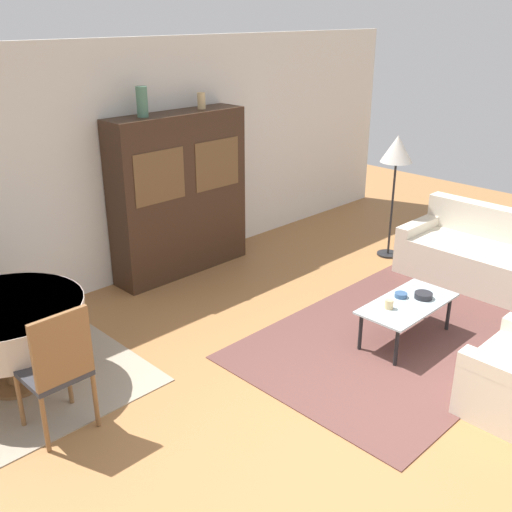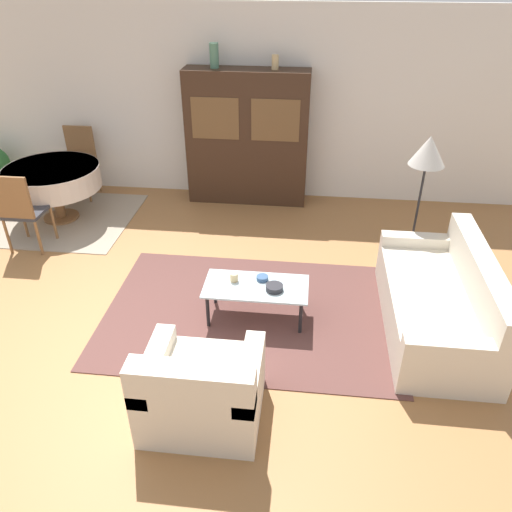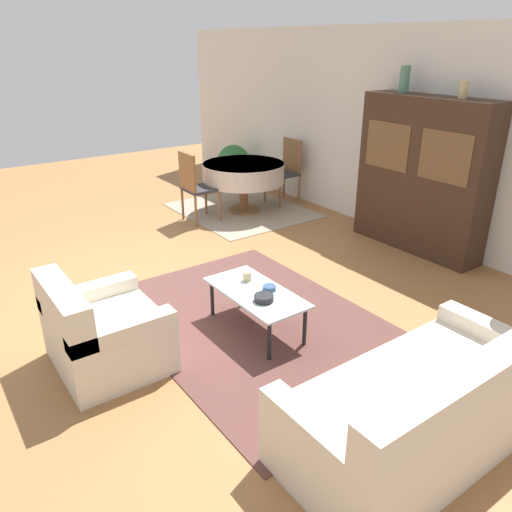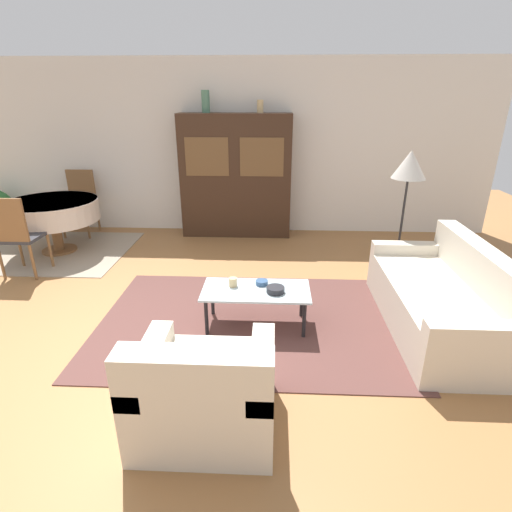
# 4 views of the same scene
# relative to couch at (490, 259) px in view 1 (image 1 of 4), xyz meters

# --- Properties ---
(ground_plane) EXTENTS (14.00, 14.00, 0.00)m
(ground_plane) POSITION_rel_couch_xyz_m (-3.16, -0.56, -0.30)
(ground_plane) COLOR #9E6B3D
(wall_back) EXTENTS (10.00, 0.06, 2.70)m
(wall_back) POSITION_rel_couch_xyz_m (-3.16, 3.07, 1.05)
(wall_back) COLOR silver
(wall_back) RESTS_ON ground_plane
(area_rug) EXTENTS (3.04, 2.08, 0.01)m
(area_rug) POSITION_rel_couch_xyz_m (-1.88, 0.02, -0.29)
(area_rug) COLOR brown
(area_rug) RESTS_ON ground_plane
(dining_rug) EXTENTS (2.07, 1.77, 0.01)m
(dining_rug) POSITION_rel_couch_xyz_m (-4.86, 1.86, -0.29)
(dining_rug) COLOR gray
(dining_rug) RESTS_ON ground_plane
(couch) EXTENTS (0.92, 1.92, 0.83)m
(couch) POSITION_rel_couch_xyz_m (0.00, 0.00, 0.00)
(couch) COLOR beige
(couch) RESTS_ON ground_plane
(coffee_table) EXTENTS (1.04, 0.51, 0.39)m
(coffee_table) POSITION_rel_couch_xyz_m (-1.82, -0.04, 0.06)
(coffee_table) COLOR black
(coffee_table) RESTS_ON area_rug
(display_cabinet) EXTENTS (1.73, 0.42, 1.90)m
(display_cabinet) POSITION_rel_couch_xyz_m (-2.27, 2.81, 0.65)
(display_cabinet) COLOR #382316
(display_cabinet) RESTS_ON ground_plane
(dining_table) EXTENTS (1.27, 1.27, 0.76)m
(dining_table) POSITION_rel_couch_xyz_m (-4.82, 1.87, 0.32)
(dining_table) COLOR brown
(dining_table) RESTS_ON dining_rug
(dining_chair_near) EXTENTS (0.44, 0.44, 1.03)m
(dining_chair_near) POSITION_rel_couch_xyz_m (-4.82, 1.01, 0.29)
(dining_chair_near) COLOR brown
(dining_chair_near) RESTS_ON dining_rug
(floor_lamp) EXTENTS (0.40, 0.40, 1.56)m
(floor_lamp) POSITION_rel_couch_xyz_m (-0.08, 1.30, 1.04)
(floor_lamp) COLOR black
(floor_lamp) RESTS_ON ground_plane
(cup) EXTENTS (0.08, 0.08, 0.09)m
(cup) POSITION_rel_couch_xyz_m (-2.05, 0.02, 0.15)
(cup) COLOR tan
(cup) RESTS_ON coffee_table
(bowl) EXTENTS (0.17, 0.17, 0.06)m
(bowl) POSITION_rel_couch_xyz_m (-1.63, -0.09, 0.13)
(bowl) COLOR #232328
(bowl) RESTS_ON coffee_table
(bowl_small) EXTENTS (0.12, 0.12, 0.04)m
(bowl_small) POSITION_rel_couch_xyz_m (-1.77, 0.07, 0.12)
(bowl_small) COLOR #33517A
(bowl_small) RESTS_ON coffee_table
(vase_tall) EXTENTS (0.12, 0.12, 0.32)m
(vase_tall) POSITION_rel_couch_xyz_m (-2.70, 2.81, 1.76)
(vase_tall) COLOR #4C7A60
(vase_tall) RESTS_ON display_cabinet
(vase_short) EXTENTS (0.09, 0.09, 0.18)m
(vase_short) POSITION_rel_couch_xyz_m (-1.89, 2.81, 1.70)
(vase_short) COLOR tan
(vase_short) RESTS_ON display_cabinet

